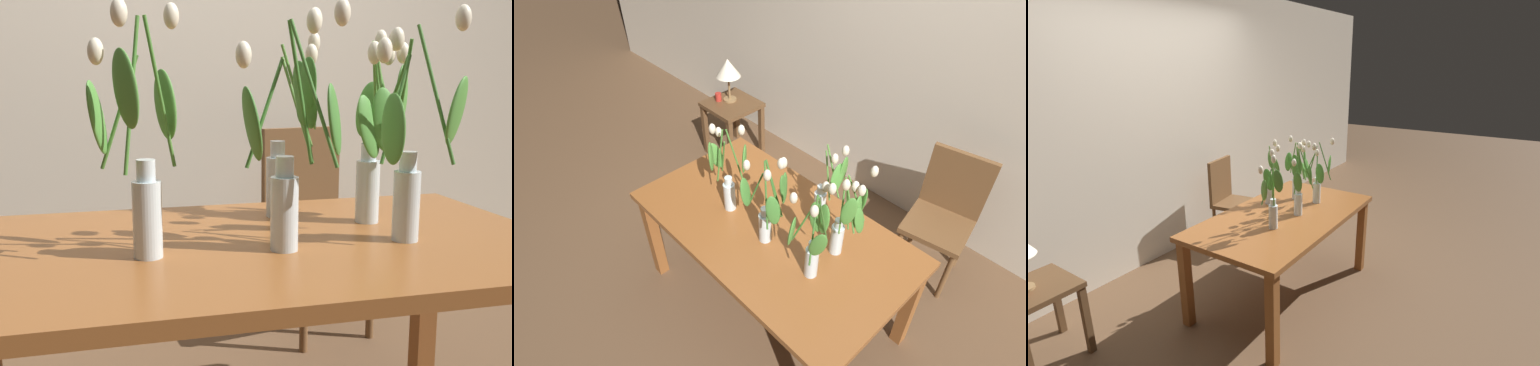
# 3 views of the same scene
# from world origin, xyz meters

# --- Properties ---
(room_wall_rear) EXTENTS (9.00, 0.10, 2.70)m
(room_wall_rear) POSITION_xyz_m (0.00, 1.48, 1.35)
(room_wall_rear) COLOR beige
(room_wall_rear) RESTS_ON ground
(dining_table) EXTENTS (1.60, 0.90, 0.74)m
(dining_table) POSITION_xyz_m (0.00, 0.00, 0.65)
(dining_table) COLOR brown
(dining_table) RESTS_ON ground
(tulip_vase_0) EXTENTS (0.23, 0.24, 0.58)m
(tulip_vase_0) POSITION_xyz_m (-0.28, -0.08, 0.96)
(tulip_vase_0) COLOR silver
(tulip_vase_0) RESTS_ON dining_table
(tulip_vase_1) EXTENTS (0.17, 0.15, 0.55)m
(tulip_vase_1) POSITION_xyz_m (0.17, 0.25, 0.93)
(tulip_vase_1) COLOR silver
(tulip_vase_1) RESTS_ON dining_table
(tulip_vase_2) EXTENTS (0.26, 0.25, 0.58)m
(tulip_vase_2) POSITION_xyz_m (0.37, -0.09, 0.96)
(tulip_vase_2) COLOR silver
(tulip_vase_2) RESTS_ON dining_table
(tulip_vase_3) EXTENTS (0.15, 0.22, 0.56)m
(tulip_vase_3) POSITION_xyz_m (0.40, 0.13, 0.97)
(tulip_vase_3) COLOR silver
(tulip_vase_3) RESTS_ON dining_table
(tulip_vase_4) EXTENTS (0.27, 0.21, 0.58)m
(tulip_vase_4) POSITION_xyz_m (0.07, -0.10, 0.98)
(tulip_vase_4) COLOR silver
(tulip_vase_4) RESTS_ON dining_table
(dining_chair) EXTENTS (0.46, 0.46, 0.93)m
(dining_chair) POSITION_xyz_m (0.54, 1.07, 0.52)
(dining_chair) COLOR brown
(dining_chair) RESTS_ON ground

